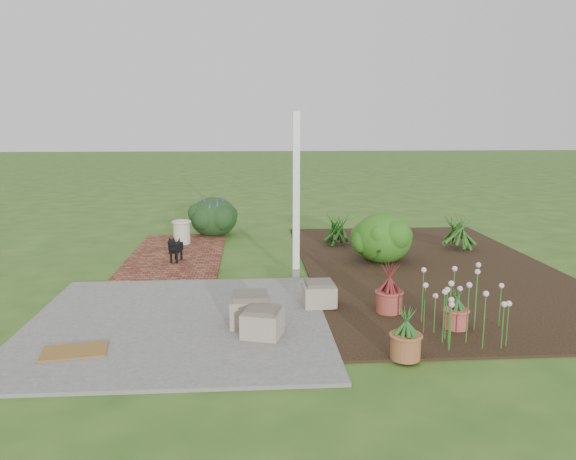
{
  "coord_description": "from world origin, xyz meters",
  "views": [
    {
      "loc": [
        -0.39,
        -8.13,
        2.33
      ],
      "look_at": [
        0.2,
        0.4,
        0.7
      ],
      "focal_mm": 35.0,
      "sensor_mm": 36.0,
      "label": 1
    }
  ],
  "objects": [
    {
      "name": "concrete_patio",
      "position": [
        -1.25,
        -1.75,
        0.02
      ],
      "size": [
        3.5,
        3.5,
        0.04
      ],
      "primitive_type": "cube",
      "color": "#60605E",
      "rests_on": "ground"
    },
    {
      "name": "stone_trough_mid",
      "position": [
        -0.39,
        -1.91,
        0.2
      ],
      "size": [
        0.47,
        0.47,
        0.31
      ],
      "primitive_type": "cube",
      "rotation": [
        0.0,
        0.0,
        -0.01
      ],
      "color": "gray",
      "rests_on": "concrete_patio"
    },
    {
      "name": "agapanthus_clump_back",
      "position": [
        3.45,
        1.81,
        0.43
      ],
      "size": [
        0.89,
        0.89,
        0.8
      ],
      "primitive_type": null,
      "rotation": [
        0.0,
        0.0,
        -0.01
      ],
      "color": "#154012",
      "rests_on": "garden_bed"
    },
    {
      "name": "veranda_post",
      "position": [
        0.3,
        0.1,
        1.25
      ],
      "size": [
        0.1,
        0.1,
        2.5
      ],
      "primitive_type": "cube",
      "color": "white",
      "rests_on": "ground"
    },
    {
      "name": "evergreen_shrub",
      "position": [
        1.84,
        1.01,
        0.45
      ],
      "size": [
        1.16,
        1.16,
        0.84
      ],
      "primitive_type": "ellipsoid",
      "rotation": [
        0.0,
        0.0,
        -0.19
      ],
      "color": "#1B420C",
      "rests_on": "garden_bed"
    },
    {
      "name": "terracotta_pot_small_right",
      "position": [
        1.13,
        -2.98,
        0.16
      ],
      "size": [
        0.38,
        0.38,
        0.25
      ],
      "primitive_type": "cylinder",
      "rotation": [
        0.0,
        0.0,
        -0.35
      ],
      "color": "brown",
      "rests_on": "garden_bed"
    },
    {
      "name": "black_dog",
      "position": [
        -1.64,
        1.13,
        0.29
      ],
      "size": [
        0.21,
        0.48,
        0.42
      ],
      "rotation": [
        0.0,
        0.0,
        -0.21
      ],
      "color": "black",
      "rests_on": "brick_path"
    },
    {
      "name": "terracotta_pot_small_left",
      "position": [
        1.94,
        -2.19,
        0.14
      ],
      "size": [
        0.35,
        0.35,
        0.22
      ],
      "primitive_type": "cylinder",
      "rotation": [
        0.0,
        0.0,
        -0.41
      ],
      "color": "#B5463D",
      "rests_on": "garden_bed"
    },
    {
      "name": "stone_trough_far",
      "position": [
        0.48,
        -1.29,
        0.17
      ],
      "size": [
        0.42,
        0.42,
        0.27
      ],
      "primitive_type": "cube",
      "rotation": [
        0.0,
        0.0,
        0.03
      ],
      "color": "gray",
      "rests_on": "concrete_patio"
    },
    {
      "name": "ground",
      "position": [
        0.0,
        0.0,
        0.0
      ],
      "size": [
        80.0,
        80.0,
        0.0
      ],
      "primitive_type": "plane",
      "color": "#31591C",
      "rests_on": "ground"
    },
    {
      "name": "pink_flower_patch",
      "position": [
        2.0,
        -2.32,
        0.38
      ],
      "size": [
        1.1,
        1.1,
        0.7
      ],
      "primitive_type": null,
      "rotation": [
        0.0,
        0.0,
        0.0
      ],
      "color": "#113D0F",
      "rests_on": "garden_bed"
    },
    {
      "name": "coir_doormat",
      "position": [
        -2.19,
        -2.61,
        0.05
      ],
      "size": [
        0.7,
        0.51,
        0.02
      ],
      "primitive_type": "cube",
      "rotation": [
        0.0,
        0.0,
        0.16
      ],
      "color": "brown",
      "rests_on": "concrete_patio"
    },
    {
      "name": "stone_trough_near",
      "position": [
        -0.26,
        -2.29,
        0.18
      ],
      "size": [
        0.51,
        0.51,
        0.27
      ],
      "primitive_type": "cube",
      "rotation": [
        0.0,
        0.0,
        -0.3
      ],
      "color": "gray",
      "rests_on": "concrete_patio"
    },
    {
      "name": "terracotta_pot_bronze",
      "position": [
        1.32,
        -1.59,
        0.16
      ],
      "size": [
        0.39,
        0.39,
        0.26
      ],
      "primitive_type": "cylinder",
      "rotation": [
        0.0,
        0.0,
        0.23
      ],
      "color": "brown",
      "rests_on": "garden_bed"
    },
    {
      "name": "brick_path",
      "position": [
        -1.7,
        1.75,
        0.02
      ],
      "size": [
        1.6,
        3.5,
        0.04
      ],
      "primitive_type": "cube",
      "color": "#5C271D",
      "rests_on": "ground"
    },
    {
      "name": "cream_ceramic_urn",
      "position": [
        -1.7,
        2.61,
        0.25
      ],
      "size": [
        0.35,
        0.35,
        0.43
      ],
      "primitive_type": "cylinder",
      "rotation": [
        0.0,
        0.0,
        -0.09
      ],
      "color": "beige",
      "rests_on": "brick_path"
    },
    {
      "name": "agapanthus_clump_front",
      "position": [
        1.28,
        2.37,
        0.39
      ],
      "size": [
        0.9,
        0.9,
        0.72
      ],
      "primitive_type": null,
      "rotation": [
        0.0,
        0.0,
        -0.12
      ],
      "color": "#143D13",
      "rests_on": "garden_bed"
    },
    {
      "name": "garden_bed",
      "position": [
        2.5,
        0.5,
        0.01
      ],
      "size": [
        4.0,
        7.0,
        0.03
      ],
      "primitive_type": "cube",
      "color": "black",
      "rests_on": "ground"
    },
    {
      "name": "purple_flowering_bush",
      "position": [
        -1.15,
        3.56,
        0.42
      ],
      "size": [
        1.09,
        1.09,
        0.84
      ],
      "primitive_type": "ellipsoid",
      "rotation": [
        0.0,
        0.0,
        0.12
      ],
      "color": "black",
      "rests_on": "ground"
    }
  ]
}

